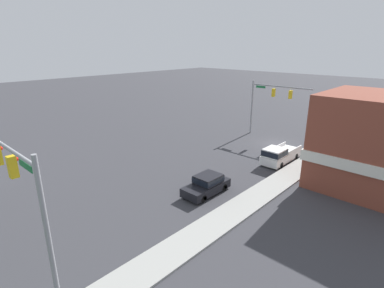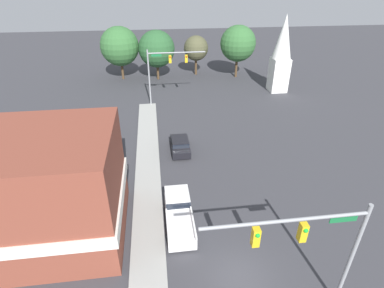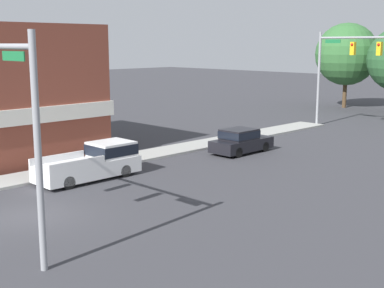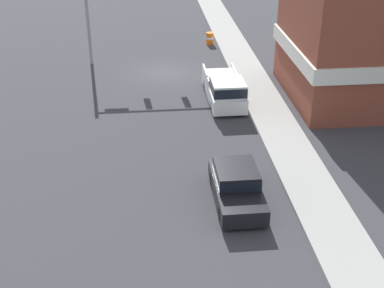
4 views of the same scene
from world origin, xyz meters
TOP-DOWN VIEW (x-y plane):
  - ground_plane at (0.00, 0.00)m, footprint 200.00×200.00m
  - sidewalk_curb at (-5.70, 0.00)m, footprint 2.40×60.00m
  - near_signal_assembly at (2.68, -2.35)m, footprint 8.32×0.49m
  - far_signal_assembly at (-2.80, 29.92)m, footprint 8.06×0.49m
  - car_lead at (-2.18, 16.06)m, footprint 1.90×4.38m
  - pickup_truck_parked at (-3.30, 5.58)m, footprint 1.99×5.58m
  - construction_barrel at (-3.90, -6.10)m, footprint 0.58×0.58m

SIDE VIEW (x-z plane):
  - ground_plane at x=0.00m, z-range 0.00..0.00m
  - sidewalk_curb at x=-5.70m, z-range 0.00..0.14m
  - construction_barrel at x=-3.90m, z-range 0.01..0.96m
  - car_lead at x=-2.18m, z-range 0.03..1.61m
  - pickup_truck_parked at x=-3.30m, z-range -0.01..1.81m
  - near_signal_assembly at x=2.68m, z-range 1.71..9.12m
  - far_signal_assembly at x=-2.80m, z-range 1.81..9.77m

